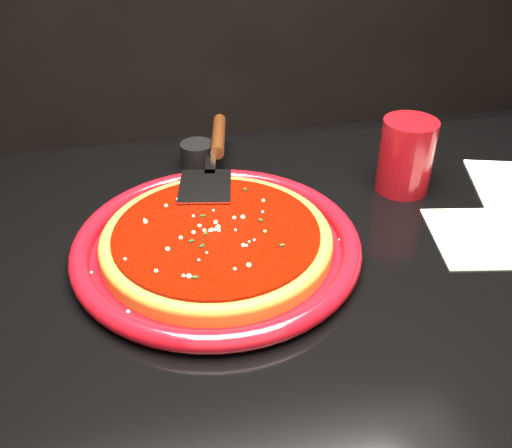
{
  "coord_description": "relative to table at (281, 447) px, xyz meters",
  "views": [
    {
      "loc": [
        -0.16,
        -0.56,
        1.22
      ],
      "look_at": [
        -0.02,
        0.09,
        0.77
      ],
      "focal_mm": 40.0,
      "sensor_mm": 36.0,
      "label": 1
    }
  ],
  "objects": [
    {
      "name": "table",
      "position": [
        0.0,
        0.0,
        0.0
      ],
      "size": [
        1.2,
        0.8,
        0.75
      ],
      "primitive_type": "cube",
      "color": "black",
      "rests_on": "floor"
    },
    {
      "name": "plate",
      "position": [
        -0.08,
        0.06,
        0.39
      ],
      "size": [
        0.46,
        0.46,
        0.03
      ],
      "primitive_type": "cylinder",
      "rotation": [
        0.0,
        0.0,
        -0.19
      ],
      "color": "maroon",
      "rests_on": "table"
    },
    {
      "name": "pizza_crust",
      "position": [
        -0.08,
        0.06,
        0.39
      ],
      "size": [
        0.37,
        0.37,
        0.02
      ],
      "primitive_type": "cylinder",
      "rotation": [
        0.0,
        0.0,
        -0.19
      ],
      "color": "brown",
      "rests_on": "plate"
    },
    {
      "name": "pizza_crust_rim",
      "position": [
        -0.08,
        0.06,
        0.4
      ],
      "size": [
        0.37,
        0.37,
        0.02
      ],
      "primitive_type": "torus",
      "rotation": [
        0.0,
        0.0,
        -0.19
      ],
      "color": "brown",
      "rests_on": "plate"
    },
    {
      "name": "pizza_sauce",
      "position": [
        -0.08,
        0.06,
        0.41
      ],
      "size": [
        0.32,
        0.32,
        0.01
      ],
      "primitive_type": "cylinder",
      "rotation": [
        0.0,
        0.0,
        -0.19
      ],
      "color": "#700900",
      "rests_on": "plate"
    },
    {
      "name": "parmesan_dusting",
      "position": [
        -0.08,
        0.06,
        0.42
      ],
      "size": [
        0.27,
        0.27,
        0.01
      ],
      "primitive_type": null,
      "color": "beige",
      "rests_on": "plate"
    },
    {
      "name": "basil_flecks",
      "position": [
        -0.08,
        0.06,
        0.41
      ],
      "size": [
        0.24,
        0.24,
        0.0
      ],
      "primitive_type": null,
      "color": "black",
      "rests_on": "plate"
    },
    {
      "name": "pizza_server",
      "position": [
        -0.06,
        0.25,
        0.42
      ],
      "size": [
        0.15,
        0.34,
        0.02
      ],
      "primitive_type": null,
      "rotation": [
        0.0,
        0.0,
        -0.18
      ],
      "color": "#B6B8BD",
      "rests_on": "plate"
    },
    {
      "name": "cup",
      "position": [
        0.23,
        0.17,
        0.43
      ],
      "size": [
        0.1,
        0.1,
        0.12
      ],
      "primitive_type": "cylinder",
      "rotation": [
        0.0,
        0.0,
        0.24
      ],
      "color": "maroon",
      "rests_on": "table"
    },
    {
      "name": "napkin_a",
      "position": [
        0.29,
        0.02,
        0.38
      ],
      "size": [
        0.17,
        0.17,
        0.0
      ],
      "primitive_type": "cube",
      "rotation": [
        0.0,
        0.0,
        -0.18
      ],
      "color": "silver",
      "rests_on": "table"
    },
    {
      "name": "ramekin",
      "position": [
        -0.08,
        0.31,
        0.4
      ],
      "size": [
        0.07,
        0.07,
        0.04
      ],
      "primitive_type": "cylinder",
      "rotation": [
        0.0,
        0.0,
        -0.18
      ],
      "color": "black",
      "rests_on": "table"
    }
  ]
}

